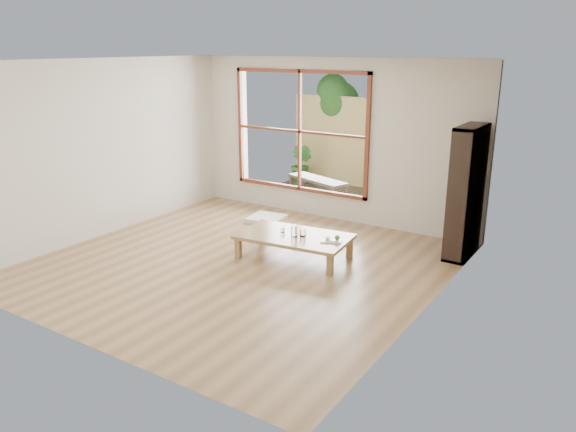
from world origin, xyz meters
name	(u,v)px	position (x,y,z in m)	size (l,w,h in m)	color
ground	(242,263)	(0.00, 0.00, 0.00)	(5.00, 5.00, 0.00)	#AA8355
low_table	(294,238)	(0.47, 0.55, 0.29)	(1.57, 1.00, 0.33)	tan
floor_cushion	(267,219)	(-0.80, 1.71, 0.04)	(0.54, 0.54, 0.08)	silver
bookshelf	(466,192)	(2.34, 1.90, 0.89)	(0.29, 0.80, 1.78)	black
glass_tall	(294,231)	(0.51, 0.49, 0.40)	(0.09, 0.09, 0.16)	silver
glass_mid	(303,233)	(0.60, 0.55, 0.38)	(0.07, 0.07, 0.11)	silver
glass_short	(304,232)	(0.58, 0.61, 0.37)	(0.07, 0.07, 0.09)	silver
glass_small	(283,230)	(0.27, 0.57, 0.36)	(0.06, 0.06, 0.07)	silver
food_tray	(332,240)	(1.02, 0.61, 0.35)	(0.33, 0.29, 0.08)	white
deck	(331,198)	(-0.60, 3.56, 0.00)	(2.80, 2.00, 0.05)	#393229
garden_bench	(318,182)	(-0.72, 3.24, 0.37)	(1.32, 0.76, 0.40)	black
bamboo_fence	(356,143)	(-0.60, 4.56, 0.90)	(2.80, 0.06, 1.80)	tan
shrub_right	(388,171)	(0.27, 4.15, 0.51)	(0.88, 0.76, 0.98)	#2D5C22
shrub_left	(302,164)	(-1.58, 4.07, 0.45)	(0.47, 0.38, 0.85)	#2D5C22
garden_tree	(334,103)	(-1.28, 4.86, 1.63)	(1.04, 0.85, 2.22)	#4C3D2D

